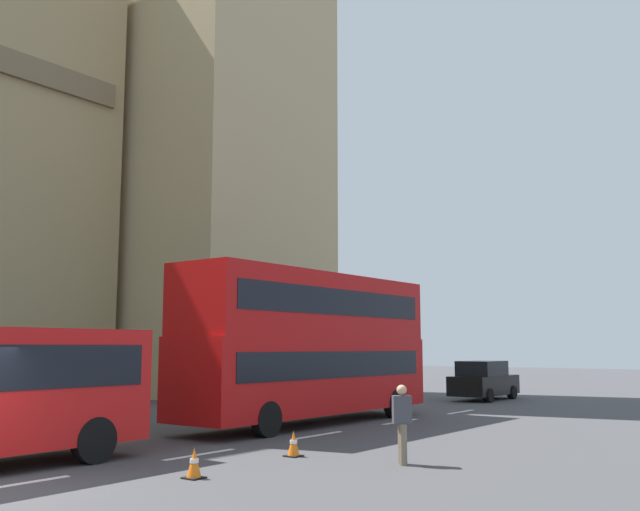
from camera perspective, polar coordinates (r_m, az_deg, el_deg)
The scene contains 6 objects.
lane_centre_marking at distance 15.97m, azimuth -15.89°, elevation -16.11°, with size 34.40×0.16×0.01m.
double_decker_bus at distance 23.68m, azimuth -0.77°, elevation -6.89°, with size 10.77×2.54×4.90m.
sedan_lead at distance 35.33m, azimuth 13.06°, elevation -9.78°, with size 4.40×1.86×1.85m.
traffic_cone_middle at distance 14.38m, azimuth -10.10°, elevation -16.15°, with size 0.36×0.36×0.58m.
traffic_cone_east at distance 16.91m, azimuth -2.15°, elevation -14.92°, with size 0.36×0.36×0.58m.
pedestrian_by_kerb at distance 15.79m, azimuth 6.63°, elevation -13.12°, with size 0.44×0.46×1.69m.
Camera 1 is at (-6.41, -12.50, 2.50)m, focal length 39.74 mm.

